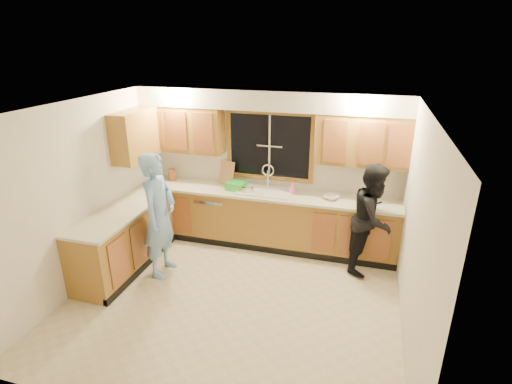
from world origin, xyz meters
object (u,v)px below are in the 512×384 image
at_px(dish_crate, 236,186).
at_px(stove, 100,258).
at_px(knife_block, 172,175).
at_px(woman, 373,218).
at_px(soap_bottle, 292,188).
at_px(bowl, 331,197).
at_px(dishwasher, 216,215).
at_px(sink, 265,195).
at_px(man, 159,215).

bearing_deg(dish_crate, stove, -126.33).
bearing_deg(knife_block, stove, -136.31).
xyz_separation_m(woman, soap_bottle, (-1.25, 0.37, 0.21)).
bearing_deg(bowl, soap_bottle, 174.14).
relative_size(dish_crate, soap_bottle, 1.40).
height_order(dishwasher, bowl, bowl).
height_order(dish_crate, bowl, dish_crate).
bearing_deg(knife_block, sink, -46.26).
relative_size(man, woman, 1.11).
relative_size(stove, man, 0.50).
xyz_separation_m(sink, dish_crate, (-0.47, -0.02, 0.12)).
relative_size(dishwasher, soap_bottle, 4.23).
bearing_deg(man, dishwasher, -17.53).
bearing_deg(dish_crate, soap_bottle, 4.22).
bearing_deg(dishwasher, woman, -6.96).
relative_size(woman, soap_bottle, 8.35).
distance_m(sink, bowl, 1.05).
bearing_deg(stove, knife_block, 86.35).
xyz_separation_m(sink, soap_bottle, (0.43, 0.04, 0.15)).
height_order(sink, stove, sink).
xyz_separation_m(dishwasher, bowl, (1.90, -0.00, 0.54)).
distance_m(knife_block, dish_crate, 1.21).
distance_m(knife_block, soap_bottle, 2.11).
bearing_deg(bowl, man, -151.45).
distance_m(man, dish_crate, 1.42).
height_order(knife_block, bowl, knife_block).
xyz_separation_m(woman, bowl, (-0.63, 0.30, 0.14)).
bearing_deg(man, bowl, -63.21).
relative_size(woman, dish_crate, 5.95).
bearing_deg(bowl, sink, 178.97).
bearing_deg(woman, man, 126.37).
bearing_deg(dishwasher, dish_crate, -1.07).
bearing_deg(soap_bottle, dish_crate, -175.78).
distance_m(dishwasher, man, 1.37).
height_order(stove, dish_crate, dish_crate).
bearing_deg(woman, sink, 97.77).
relative_size(sink, woman, 0.53).
bearing_deg(dishwasher, knife_block, 171.73).
bearing_deg(knife_block, soap_bottle, -44.30).
bearing_deg(soap_bottle, bowl, -5.86).
xyz_separation_m(stove, woman, (3.48, 1.50, 0.36)).
xyz_separation_m(man, woman, (2.88, 0.92, -0.09)).
bearing_deg(man, sink, -45.69).
bearing_deg(stove, dish_crate, 53.67).
relative_size(man, dish_crate, 6.61).
relative_size(sink, bowl, 3.87).
distance_m(dishwasher, woman, 2.58).
height_order(dishwasher, man, man).
bearing_deg(stove, bowl, 32.35).
relative_size(knife_block, soap_bottle, 1.02).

